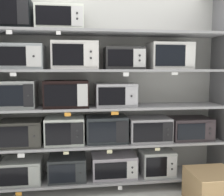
{
  "coord_description": "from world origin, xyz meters",
  "views": [
    {
      "loc": [
        -0.47,
        -3.36,
        1.54
      ],
      "look_at": [
        0.0,
        0.0,
        1.17
      ],
      "focal_mm": 43.24,
      "sensor_mm": 36.0,
      "label": 1
    }
  ],
  "objects_px": {
    "microwave_11": "(115,95)",
    "microwave_17": "(60,19)",
    "microwave_13": "(75,56)",
    "microwave_15": "(170,56)",
    "microwave_4": "(22,133)",
    "microwave_10": "(66,94)",
    "microwave_12": "(21,57)",
    "microwave_1": "(67,167)",
    "microwave_5": "(65,130)",
    "microwave_9": "(17,94)",
    "microwave_2": "(114,165)",
    "microwave_7": "(148,129)",
    "microwave_0": "(22,170)",
    "microwave_8": "(190,128)",
    "microwave_16": "(14,15)",
    "microwave_3": "(157,162)",
    "microwave_14": "(124,58)",
    "microwave_6": "(106,129)",
    "shipping_carton": "(212,188)"
  },
  "relations": [
    {
      "from": "microwave_5",
      "to": "microwave_12",
      "type": "distance_m",
      "value": 1.04
    },
    {
      "from": "microwave_0",
      "to": "microwave_7",
      "type": "xyz_separation_m",
      "value": [
        1.61,
        -0.0,
        0.47
      ]
    },
    {
      "from": "microwave_1",
      "to": "microwave_4",
      "type": "bearing_deg",
      "value": -180.0
    },
    {
      "from": "microwave_4",
      "to": "microwave_17",
      "type": "xyz_separation_m",
      "value": [
        0.49,
        0.0,
        1.37
      ]
    },
    {
      "from": "microwave_3",
      "to": "microwave_14",
      "type": "relative_size",
      "value": 0.88
    },
    {
      "from": "microwave_14",
      "to": "microwave_8",
      "type": "bearing_deg",
      "value": 0.0
    },
    {
      "from": "microwave_13",
      "to": "microwave_15",
      "type": "relative_size",
      "value": 1.03
    },
    {
      "from": "microwave_1",
      "to": "microwave_17",
      "type": "distance_m",
      "value": 1.84
    },
    {
      "from": "microwave_8",
      "to": "microwave_10",
      "type": "relative_size",
      "value": 1.01
    },
    {
      "from": "microwave_2",
      "to": "shipping_carton",
      "type": "xyz_separation_m",
      "value": [
        1.05,
        -0.6,
        -0.1
      ]
    },
    {
      "from": "microwave_3",
      "to": "microwave_12",
      "type": "distance_m",
      "value": 2.18
    },
    {
      "from": "microwave_5",
      "to": "microwave_1",
      "type": "bearing_deg",
      "value": 0.19
    },
    {
      "from": "microwave_11",
      "to": "microwave_17",
      "type": "height_order",
      "value": "microwave_17"
    },
    {
      "from": "microwave_1",
      "to": "microwave_15",
      "type": "height_order",
      "value": "microwave_15"
    },
    {
      "from": "microwave_13",
      "to": "shipping_carton",
      "type": "bearing_deg",
      "value": -21.42
    },
    {
      "from": "microwave_11",
      "to": "microwave_17",
      "type": "bearing_deg",
      "value": -180.0
    },
    {
      "from": "microwave_5",
      "to": "microwave_14",
      "type": "xyz_separation_m",
      "value": [
        0.75,
        0.0,
        0.9
      ]
    },
    {
      "from": "microwave_1",
      "to": "microwave_10",
      "type": "height_order",
      "value": "microwave_10"
    },
    {
      "from": "microwave_4",
      "to": "microwave_13",
      "type": "bearing_deg",
      "value": 0.02
    },
    {
      "from": "microwave_8",
      "to": "microwave_15",
      "type": "distance_m",
      "value": 0.99
    },
    {
      "from": "microwave_10",
      "to": "microwave_12",
      "type": "distance_m",
      "value": 0.69
    },
    {
      "from": "microwave_2",
      "to": "microwave_3",
      "type": "relative_size",
      "value": 1.33
    },
    {
      "from": "microwave_0",
      "to": "microwave_8",
      "type": "bearing_deg",
      "value": 0.0
    },
    {
      "from": "microwave_5",
      "to": "microwave_8",
      "type": "height_order",
      "value": "microwave_5"
    },
    {
      "from": "microwave_4",
      "to": "microwave_6",
      "type": "relative_size",
      "value": 0.99
    },
    {
      "from": "microwave_7",
      "to": "microwave_2",
      "type": "bearing_deg",
      "value": 179.97
    },
    {
      "from": "microwave_2",
      "to": "microwave_10",
      "type": "height_order",
      "value": "microwave_10"
    },
    {
      "from": "microwave_4",
      "to": "microwave_7",
      "type": "distance_m",
      "value": 1.6
    },
    {
      "from": "microwave_9",
      "to": "microwave_14",
      "type": "xyz_separation_m",
      "value": [
        1.3,
        0.0,
        0.43
      ]
    },
    {
      "from": "microwave_8",
      "to": "microwave_7",
      "type": "bearing_deg",
      "value": -179.97
    },
    {
      "from": "microwave_13",
      "to": "microwave_15",
      "type": "distance_m",
      "value": 1.21
    },
    {
      "from": "microwave_0",
      "to": "microwave_12",
      "type": "distance_m",
      "value": 1.39
    },
    {
      "from": "microwave_5",
      "to": "microwave_16",
      "type": "xyz_separation_m",
      "value": [
        -0.56,
        -0.0,
        1.39
      ]
    },
    {
      "from": "microwave_0",
      "to": "microwave_17",
      "type": "xyz_separation_m",
      "value": [
        0.5,
        -0.0,
        1.85
      ]
    },
    {
      "from": "microwave_10",
      "to": "microwave_1",
      "type": "bearing_deg",
      "value": -178.84
    },
    {
      "from": "microwave_13",
      "to": "microwave_12",
      "type": "bearing_deg",
      "value": 179.99
    },
    {
      "from": "microwave_12",
      "to": "microwave_11",
      "type": "bearing_deg",
      "value": -0.01
    },
    {
      "from": "microwave_0",
      "to": "microwave_7",
      "type": "bearing_deg",
      "value": -0.0
    },
    {
      "from": "microwave_12",
      "to": "microwave_17",
      "type": "relative_size",
      "value": 0.98
    },
    {
      "from": "microwave_12",
      "to": "microwave_8",
      "type": "bearing_deg",
      "value": -0.0
    },
    {
      "from": "microwave_1",
      "to": "microwave_2",
      "type": "bearing_deg",
      "value": 0.02
    },
    {
      "from": "microwave_5",
      "to": "microwave_17",
      "type": "bearing_deg",
      "value": 179.73
    },
    {
      "from": "microwave_9",
      "to": "microwave_15",
      "type": "distance_m",
      "value": 1.96
    },
    {
      "from": "microwave_17",
      "to": "microwave_16",
      "type": "bearing_deg",
      "value": -179.98
    },
    {
      "from": "microwave_0",
      "to": "microwave_7",
      "type": "height_order",
      "value": "microwave_7"
    },
    {
      "from": "microwave_1",
      "to": "microwave_10",
      "type": "bearing_deg",
      "value": 1.16
    },
    {
      "from": "microwave_7",
      "to": "microwave_9",
      "type": "relative_size",
      "value": 1.22
    },
    {
      "from": "microwave_6",
      "to": "microwave_8",
      "type": "relative_size",
      "value": 0.96
    },
    {
      "from": "microwave_4",
      "to": "microwave_17",
      "type": "bearing_deg",
      "value": 0.01
    },
    {
      "from": "microwave_7",
      "to": "microwave_12",
      "type": "xyz_separation_m",
      "value": [
        -1.58,
        0.0,
        0.92
      ]
    }
  ]
}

